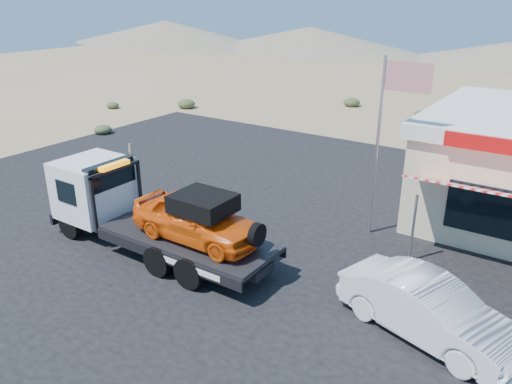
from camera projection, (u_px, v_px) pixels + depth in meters
ground at (181, 247)px, 16.40m from camera, size 120.00×120.00×0.00m
asphalt_lot at (281, 229)px, 17.66m from camera, size 32.00×24.00×0.02m
tow_truck at (152, 210)px, 15.65m from camera, size 8.01×2.37×2.68m
white_sedan at (429, 309)px, 11.88m from camera, size 4.74×2.76×1.48m
flagpole at (386, 128)px, 15.89m from camera, size 1.55×0.10×6.00m
desert_scrub at (139, 124)px, 30.82m from camera, size 23.81×35.02×0.69m
distant_hills at (417, 44)px, 63.20m from camera, size 126.00×48.00×4.20m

